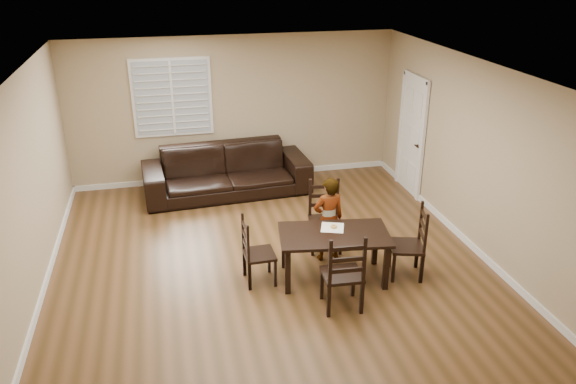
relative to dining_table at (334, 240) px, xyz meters
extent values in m
plane|color=brown|center=(-0.75, 0.37, -0.58)|extent=(7.00, 7.00, 0.00)
cube|color=tan|center=(-0.75, 3.87, 0.77)|extent=(6.00, 0.04, 2.70)
cube|color=tan|center=(-0.75, -3.13, 0.77)|extent=(6.00, 0.04, 2.70)
cube|color=tan|center=(-3.75, 0.37, 0.77)|extent=(0.04, 7.00, 2.70)
cube|color=tan|center=(2.25, 0.37, 0.77)|extent=(0.04, 7.00, 2.70)
cube|color=white|center=(-0.75, 0.37, 2.12)|extent=(6.00, 7.00, 0.04)
cube|color=white|center=(-1.85, 3.82, 1.07)|extent=(1.40, 0.08, 1.40)
cube|color=white|center=(2.22, 2.57, 0.45)|extent=(0.06, 0.94, 2.05)
cylinder|color=#332114|center=(2.19, 2.27, 0.37)|extent=(0.06, 0.06, 0.02)
cube|color=white|center=(-0.75, 3.85, -0.53)|extent=(6.00, 0.03, 0.10)
cube|color=white|center=(-3.74, 0.37, -0.53)|extent=(0.03, 7.00, 0.10)
cube|color=white|center=(2.23, 0.37, -0.53)|extent=(0.03, 7.00, 0.10)
cube|color=black|center=(0.00, 0.00, 0.07)|extent=(1.53, 1.00, 0.04)
cube|color=black|center=(-0.67, -0.23, -0.26)|extent=(0.08, 0.08, 0.63)
cube|color=black|center=(0.58, -0.41, -0.26)|extent=(0.08, 0.08, 0.63)
cube|color=black|center=(-0.58, 0.41, -0.26)|extent=(0.08, 0.08, 0.63)
cube|color=black|center=(0.67, 0.23, -0.26)|extent=(0.08, 0.08, 0.63)
cube|color=black|center=(0.12, 0.80, -0.13)|extent=(0.52, 0.50, 0.04)
cube|color=black|center=(0.15, 0.99, -0.06)|extent=(0.47, 0.11, 1.03)
cube|color=black|center=(-0.11, 0.64, -0.37)|extent=(0.05, 0.05, 0.42)
cube|color=black|center=(0.29, 0.58, -0.37)|extent=(0.05, 0.05, 0.42)
cube|color=black|center=(-0.06, 1.01, -0.37)|extent=(0.05, 0.05, 0.42)
cube|color=black|center=(0.34, 0.95, -0.37)|extent=(0.05, 0.05, 0.42)
cube|color=black|center=(-0.10, -0.64, -0.13)|extent=(0.50, 0.47, 0.04)
cube|color=black|center=(-0.11, -0.84, -0.06)|extent=(0.47, 0.07, 1.04)
cube|color=black|center=(0.12, -0.47, -0.37)|extent=(0.04, 0.04, 0.43)
cube|color=black|center=(-0.29, -0.45, -0.37)|extent=(0.04, 0.04, 0.43)
cube|color=black|center=(0.10, -0.84, -0.37)|extent=(0.04, 0.04, 0.43)
cube|color=black|center=(-0.31, -0.82, -0.37)|extent=(0.04, 0.04, 0.43)
cube|color=black|center=(-0.97, 0.14, -0.18)|extent=(0.40, 0.43, 0.04)
cube|color=black|center=(-1.15, 0.14, -0.11)|extent=(0.05, 0.42, 0.94)
cube|color=black|center=(-0.80, -0.03, -0.39)|extent=(0.04, 0.04, 0.38)
cube|color=black|center=(-0.81, 0.33, -0.39)|extent=(0.04, 0.04, 0.38)
cube|color=black|center=(-1.13, -0.04, -0.39)|extent=(0.04, 0.04, 0.38)
cube|color=black|center=(-1.15, 0.32, -0.39)|extent=(0.04, 0.04, 0.38)
cube|color=black|center=(0.97, -0.14, -0.15)|extent=(0.53, 0.55, 0.04)
cube|color=black|center=(1.16, -0.20, -0.08)|extent=(0.16, 0.45, 1.01)
cube|color=black|center=(0.85, 0.09, -0.37)|extent=(0.05, 0.05, 0.41)
cube|color=black|center=(0.74, -0.28, -0.37)|extent=(0.05, 0.05, 0.41)
cube|color=black|center=(1.20, 0.00, -0.37)|extent=(0.05, 0.05, 0.41)
cube|color=black|center=(1.09, -0.38, -0.37)|extent=(0.05, 0.05, 0.41)
imported|color=gray|center=(0.08, 0.51, 0.04)|extent=(0.48, 0.34, 1.24)
cube|color=#EDE5CC|center=(0.02, 0.16, 0.09)|extent=(0.38, 0.38, 0.00)
torus|color=gold|center=(0.04, 0.16, 0.11)|extent=(0.09, 0.09, 0.03)
torus|color=silver|center=(0.04, 0.16, 0.12)|extent=(0.08, 0.08, 0.02)
imported|color=black|center=(-1.02, 3.18, -0.15)|extent=(2.98, 1.31, 0.85)
camera|label=1|loc=(-2.04, -6.18, 3.50)|focal=35.00mm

